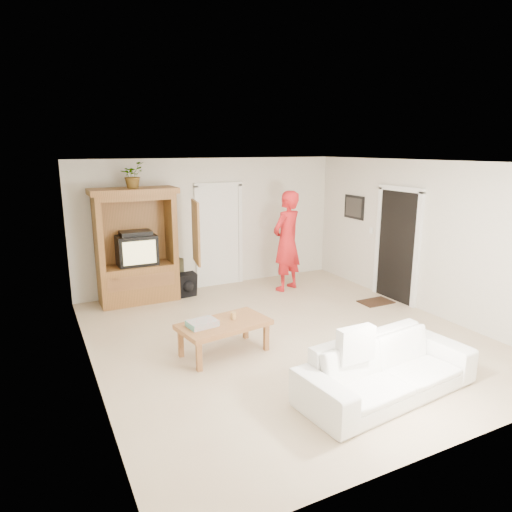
{
  "coord_description": "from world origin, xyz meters",
  "views": [
    {
      "loc": [
        -3.28,
        -5.58,
        2.8
      ],
      "look_at": [
        -0.19,
        0.6,
        1.15
      ],
      "focal_mm": 32.0,
      "sensor_mm": 36.0,
      "label": 1
    }
  ],
  "objects_px": {
    "man": "(287,241)",
    "coffee_table": "(224,326)",
    "sofa": "(387,369)",
    "armoire": "(138,253)"
  },
  "relations": [
    {
      "from": "man",
      "to": "coffee_table",
      "type": "bearing_deg",
      "value": 21.01
    },
    {
      "from": "sofa",
      "to": "man",
      "type": "bearing_deg",
      "value": 70.14
    },
    {
      "from": "armoire",
      "to": "sofa",
      "type": "xyz_separation_m",
      "value": [
        1.8,
        -4.63,
        -0.59
      ]
    },
    {
      "from": "armoire",
      "to": "coffee_table",
      "type": "height_order",
      "value": "armoire"
    },
    {
      "from": "sofa",
      "to": "coffee_table",
      "type": "relative_size",
      "value": 1.66
    },
    {
      "from": "armoire",
      "to": "coffee_table",
      "type": "distance_m",
      "value": 2.88
    },
    {
      "from": "armoire",
      "to": "sofa",
      "type": "distance_m",
      "value": 5.0
    },
    {
      "from": "sofa",
      "to": "coffee_table",
      "type": "distance_m",
      "value": 2.24
    },
    {
      "from": "armoire",
      "to": "man",
      "type": "height_order",
      "value": "armoire"
    },
    {
      "from": "armoire",
      "to": "coffee_table",
      "type": "relative_size",
      "value": 1.59
    }
  ]
}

